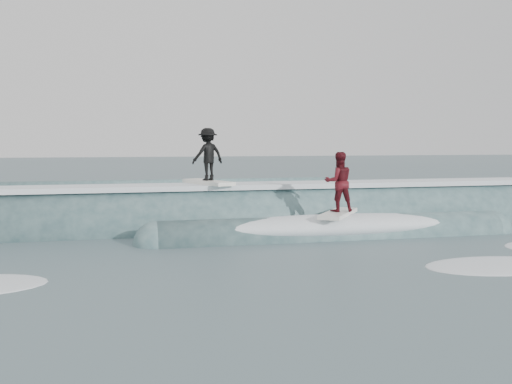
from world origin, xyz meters
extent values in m
plane|color=#40555E|center=(0.00, 0.00, 0.00)|extent=(160.00, 160.00, 0.00)
cylinder|color=#37575C|center=(0.00, 5.40, 0.00)|extent=(18.10, 2.24, 2.24)
cylinder|color=#37575C|center=(1.80, 3.20, 0.00)|extent=(9.00, 1.13, 1.13)
sphere|color=#37575C|center=(-2.70, 3.20, 0.00)|extent=(1.13, 1.13, 1.13)
sphere|color=#37575C|center=(6.30, 3.20, 0.00)|extent=(1.13, 1.13, 1.13)
cube|color=white|center=(0.00, 5.40, 1.19)|extent=(18.00, 1.30, 0.14)
ellipsoid|color=white|center=(1.80, 3.20, 0.30)|extent=(7.60, 1.30, 0.60)
cube|color=white|center=(-1.14, 5.40, 1.31)|extent=(1.27, 2.06, 0.10)
imported|color=black|center=(-1.14, 5.40, 2.09)|extent=(1.08, 0.86, 1.46)
cube|color=white|center=(1.88, 3.20, 0.62)|extent=(1.60, 1.95, 0.10)
imported|color=#4F0E15|center=(1.88, 3.20, 1.43)|extent=(0.77, 0.61, 1.52)
ellipsoid|color=white|center=(3.73, -0.64, 0.00)|extent=(3.12, 2.13, 0.10)
cylinder|color=#37575C|center=(3.69, 18.00, 0.00)|extent=(22.00, 0.80, 0.80)
cylinder|color=#37575C|center=(-1.63, 22.00, 0.00)|extent=(22.00, 0.60, 0.60)
camera|label=1|loc=(-3.44, -10.35, 2.46)|focal=40.00mm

